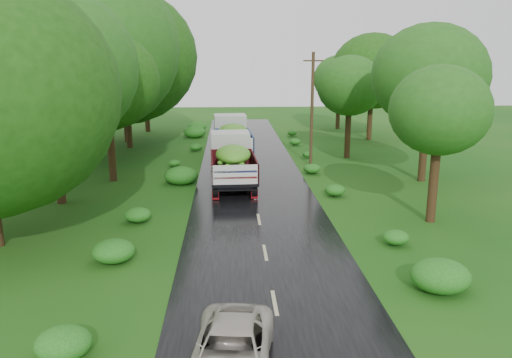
{
  "coord_description": "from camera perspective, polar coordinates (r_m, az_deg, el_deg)",
  "views": [
    {
      "loc": [
        -1.32,
        -13.8,
        7.35
      ],
      "look_at": [
        -0.08,
        8.94,
        1.7
      ],
      "focal_mm": 35.0,
      "sensor_mm": 36.0,
      "label": 1
    }
  ],
  "objects": [
    {
      "name": "trees_left",
      "position": [
        36.22,
        -17.69,
        12.6
      ],
      "size": [
        7.22,
        34.92,
        10.16
      ],
      "color": "black",
      "rests_on": "ground"
    },
    {
      "name": "utility_pole",
      "position": [
        33.9,
        6.42,
        8.02
      ],
      "size": [
        1.33,
        0.24,
        7.59
      ],
      "rotation": [
        0.0,
        0.0,
        0.11
      ],
      "color": "#382616",
      "rests_on": "ground"
    },
    {
      "name": "ground",
      "position": [
        15.69,
        2.14,
        -14.0
      ],
      "size": [
        120.0,
        120.0,
        0.0
      ],
      "primitive_type": "plane",
      "color": "#114E10",
      "rests_on": "ground"
    },
    {
      "name": "shrubs",
      "position": [
        28.7,
        -0.39,
        -0.19
      ],
      "size": [
        11.9,
        44.0,
        0.7
      ],
      "color": "#186016",
      "rests_on": "ground"
    },
    {
      "name": "trees_right",
      "position": [
        38.6,
        13.7,
        10.91
      ],
      "size": [
        7.32,
        32.73,
        7.86
      ],
      "color": "black",
      "rests_on": "ground"
    },
    {
      "name": "road",
      "position": [
        20.23,
        0.85,
        -7.34
      ],
      "size": [
        6.5,
        80.0,
        0.02
      ],
      "primitive_type": "cube",
      "color": "black",
      "rests_on": "ground"
    },
    {
      "name": "truck_near",
      "position": [
        28.75,
        -2.77,
        2.38
      ],
      "size": [
        2.64,
        6.81,
        2.83
      ],
      "rotation": [
        0.0,
        0.0,
        0.04
      ],
      "color": "black",
      "rests_on": "ground"
    },
    {
      "name": "road_lines",
      "position": [
        21.16,
        0.66,
        -6.33
      ],
      "size": [
        0.12,
        69.6,
        0.0
      ],
      "color": "#BFB78C",
      "rests_on": "road"
    },
    {
      "name": "truck_far",
      "position": [
        36.63,
        -2.78,
        4.98
      ],
      "size": [
        2.83,
        7.12,
        2.94
      ],
      "rotation": [
        0.0,
        0.0,
        0.05
      ],
      "color": "black",
      "rests_on": "ground"
    },
    {
      "name": "car",
      "position": [
        12.41,
        -2.83,
        -19.1
      ],
      "size": [
        2.35,
        4.28,
        1.13
      ],
      "primitive_type": "imported",
      "rotation": [
        0.0,
        0.0,
        -0.12
      ],
      "color": "beige",
      "rests_on": "road"
    }
  ]
}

